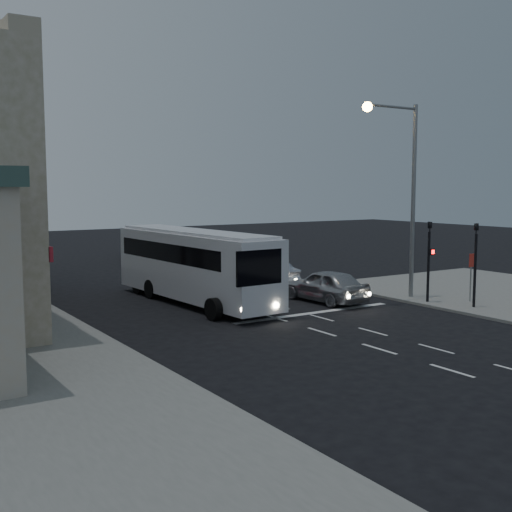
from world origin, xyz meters
TOP-DOWN VIEW (x-y plane):
  - ground at (0.00, 0.00)m, footprint 120.00×120.00m
  - road_markings at (1.29, 3.31)m, footprint 8.00×30.55m
  - tour_bus at (-1.21, 6.80)m, footprint 2.84×11.06m
  - car_suv at (4.07, 3.80)m, footprint 2.11×4.63m
  - car_sedan_a at (3.83, 9.06)m, footprint 2.30×4.91m
  - car_sedan_b at (4.29, 15.29)m, footprint 3.73×5.87m
  - car_sedan_c at (3.97, 20.60)m, footprint 4.30×6.30m
  - car_extra at (3.75, 25.74)m, footprint 3.16×5.07m
  - traffic_signal_main at (7.60, 0.78)m, footprint 0.25×0.35m
  - traffic_signal_side at (8.30, -1.20)m, footprint 0.18×0.15m
  - regulatory_sign at (9.30, -0.24)m, footprint 0.45×0.12m
  - streetlight at (7.34, 2.20)m, footprint 3.32×0.44m

SIDE VIEW (x-z plane):
  - ground at x=0.00m, z-range 0.00..0.00m
  - road_markings at x=1.29m, z-range 0.00..0.01m
  - car_suv at x=4.07m, z-range 0.00..1.54m
  - car_sedan_a at x=3.83m, z-range 0.00..1.56m
  - car_extra at x=3.75m, z-range 0.00..1.58m
  - car_sedan_b at x=4.29m, z-range 0.00..1.58m
  - car_sedan_c at x=3.97m, z-range 0.00..1.60m
  - regulatory_sign at x=9.30m, z-range 0.50..2.70m
  - tour_bus at x=-1.21m, z-range 0.14..3.50m
  - traffic_signal_main at x=7.60m, z-range 0.37..4.47m
  - traffic_signal_side at x=8.30m, z-range 0.37..4.47m
  - streetlight at x=7.34m, z-range 1.23..10.23m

